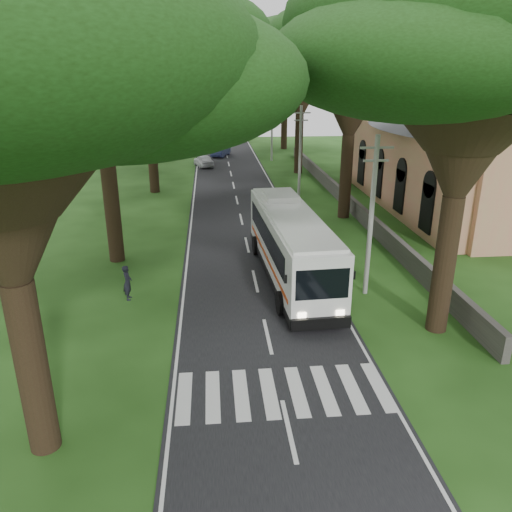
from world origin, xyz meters
name	(u,v)px	position (x,y,z in m)	size (l,w,h in m)	color
ground	(273,362)	(0.00, 0.00, 0.00)	(140.00, 140.00, 0.00)	#1D3F12
road	(238,203)	(0.00, 25.00, 0.01)	(8.00, 120.00, 0.04)	black
crosswalk	(280,393)	(0.00, -2.00, 0.00)	(8.00, 3.00, 0.01)	silver
property_wall	(343,197)	(9.00, 24.00, 0.60)	(0.35, 50.00, 1.20)	#383533
church	(464,149)	(17.86, 21.55, 4.91)	(14.00, 24.00, 11.60)	#DF856D
pole_near	(371,215)	(5.50, 6.00, 4.18)	(1.60, 0.24, 8.00)	gray
pole_mid	(300,152)	(5.50, 26.00, 4.18)	(1.60, 0.24, 8.00)	gray
pole_far	(272,127)	(5.50, 46.00, 4.18)	(1.60, 0.24, 8.00)	gray
tree_l_mida	(93,20)	(-8.00, 12.00, 13.18)	(15.74, 15.74, 16.63)	black
tree_l_midb	(145,46)	(-7.50, 30.00, 12.66)	(14.25, 14.25, 15.84)	black
tree_l_far	(154,53)	(-8.50, 48.00, 12.68)	(15.28, 15.28, 16.04)	black
tree_r_near	(478,28)	(7.50, 2.00, 12.18)	(14.19, 14.19, 15.33)	black
tree_r_mida	(354,41)	(8.00, 20.00, 12.67)	(12.55, 12.55, 15.57)	black
tree_r_midb	(302,50)	(7.50, 38.00, 12.72)	(15.40, 15.40, 16.10)	black
tree_r_far	(285,65)	(8.50, 56.00, 11.42)	(14.73, 14.73, 14.65)	black
coach_bus	(291,243)	(1.95, 8.35, 2.01)	(3.49, 12.78, 3.73)	white
distant_car_a	(204,161)	(-3.00, 42.56, 0.73)	(1.66, 4.14, 1.41)	silver
distant_car_b	(221,151)	(-0.80, 49.99, 0.77)	(1.56, 4.48, 1.48)	#21284D
distant_car_c	(242,137)	(2.91, 64.75, 0.72)	(1.93, 4.75, 1.38)	maroon
pedestrian	(128,283)	(-6.51, 6.38, 0.89)	(0.65, 0.43, 1.79)	black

